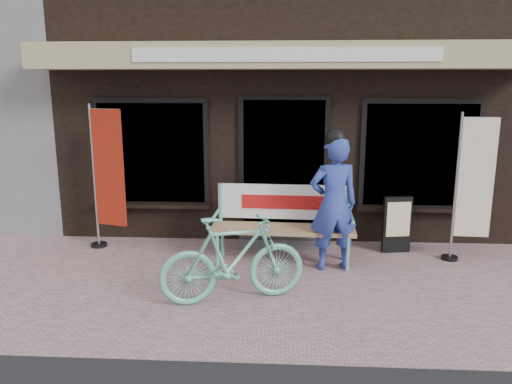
# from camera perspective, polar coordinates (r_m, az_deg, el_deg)

# --- Properties ---
(ground) EXTENTS (70.00, 70.00, 0.00)m
(ground) POSITION_cam_1_polar(r_m,az_deg,el_deg) (5.93, 2.95, -11.48)
(ground) COLOR #B2888E
(ground) RESTS_ON ground
(storefront) EXTENTS (7.00, 6.77, 6.00)m
(storefront) POSITION_cam_1_polar(r_m,az_deg,el_deg) (10.40, 3.36, 15.70)
(storefront) COLOR black
(storefront) RESTS_ON ground
(bench) EXTENTS (1.94, 0.57, 1.04)m
(bench) POSITION_cam_1_polar(r_m,az_deg,el_deg) (6.76, 3.12, -2.95)
(bench) COLOR #62C0A2
(bench) RESTS_ON ground
(person) EXTENTS (0.71, 0.54, 1.85)m
(person) POSITION_cam_1_polar(r_m,az_deg,el_deg) (6.48, 8.86, -1.06)
(person) COLOR #2D3D9B
(person) RESTS_ON ground
(bicycle) EXTENTS (1.70, 0.94, 0.98)m
(bicycle) POSITION_cam_1_polar(r_m,az_deg,el_deg) (5.56, -2.63, -7.67)
(bicycle) COLOR #62C0A2
(bicycle) RESTS_ON ground
(nobori_red) EXTENTS (0.63, 0.29, 2.11)m
(nobori_red) POSITION_cam_1_polar(r_m,az_deg,el_deg) (7.48, -16.70, 1.79)
(nobori_red) COLOR gray
(nobori_red) RESTS_ON ground
(nobori_cream) EXTENTS (0.60, 0.23, 2.03)m
(nobori_cream) POSITION_cam_1_polar(r_m,az_deg,el_deg) (7.26, 23.44, 0.63)
(nobori_cream) COLOR gray
(nobori_cream) RESTS_ON ground
(menu_stand) EXTENTS (0.42, 0.16, 0.82)m
(menu_stand) POSITION_cam_1_polar(r_m,az_deg,el_deg) (7.42, 15.81, -3.54)
(menu_stand) COLOR black
(menu_stand) RESTS_ON ground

